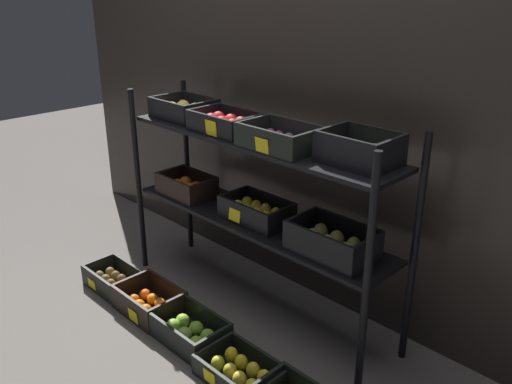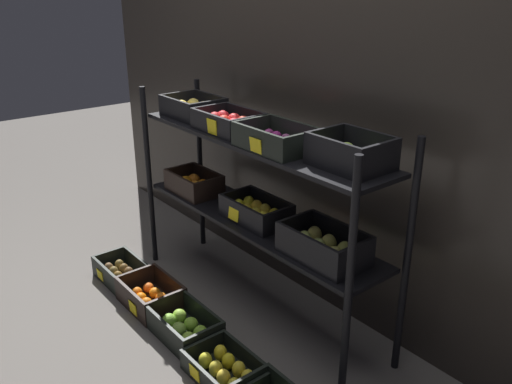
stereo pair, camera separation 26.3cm
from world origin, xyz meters
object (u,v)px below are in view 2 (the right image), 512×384
object	(u,v)px
crate_ground_kiwi	(121,272)
crate_ground_tangerine	(151,297)
display_rack	(256,177)
crate_ground_apple_green	(184,327)
crate_ground_lemon	(226,370)

from	to	relation	value
crate_ground_kiwi	crate_ground_tangerine	xyz separation A→B (m)	(0.34, 0.01, 0.00)
display_rack	crate_ground_kiwi	xyz separation A→B (m)	(-0.70, -0.44, -0.69)
display_rack	crate_ground_apple_green	bearing A→B (deg)	-93.11
crate_ground_kiwi	crate_ground_lemon	world-z (taller)	crate_ground_kiwi
crate_ground_apple_green	crate_ground_lemon	size ratio (longest dim) A/B	1.01
crate_ground_tangerine	crate_ground_lemon	bearing A→B (deg)	-1.70
display_rack	crate_ground_tangerine	xyz separation A→B (m)	(-0.36, -0.43, -0.68)
crate_ground_kiwi	display_rack	bearing A→B (deg)	31.97
crate_ground_tangerine	crate_ground_apple_green	size ratio (longest dim) A/B	0.93
crate_ground_tangerine	crate_ground_apple_green	distance (m)	0.34
crate_ground_tangerine	crate_ground_lemon	world-z (taller)	crate_ground_tangerine
display_rack	crate_ground_kiwi	size ratio (longest dim) A/B	5.21
display_rack	crate_ground_lemon	bearing A→B (deg)	-52.06
crate_ground_kiwi	crate_ground_apple_green	xyz separation A→B (m)	(0.68, 0.01, 0.00)
crate_ground_kiwi	crate_ground_apple_green	world-z (taller)	crate_ground_apple_green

